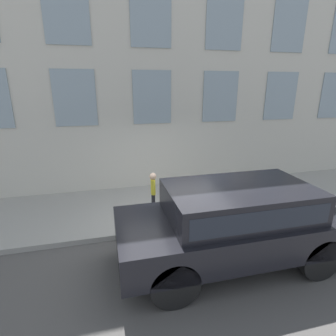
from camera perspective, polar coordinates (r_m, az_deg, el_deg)
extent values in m
plane|color=#514F4C|center=(6.53, 1.85, -13.83)|extent=(80.00, 80.00, 0.00)
cube|color=#9E9B93|center=(7.76, -1.08, -7.95)|extent=(2.94, 60.00, 0.13)
cube|color=beige|center=(8.71, -3.91, 26.56)|extent=(0.30, 40.00, 9.56)
cube|color=#8C9EA8|center=(11.81, 32.52, 13.13)|extent=(0.03, 1.20, 1.61)
cube|color=#8C9EA8|center=(10.31, 23.33, 14.16)|extent=(0.03, 1.20, 1.61)
cube|color=#8C9EA8|center=(9.14, 11.32, 14.95)|extent=(0.03, 1.20, 1.61)
cube|color=#8C9EA8|center=(8.44, -3.45, 15.08)|extent=(0.03, 1.20, 1.61)
cube|color=#8C9EA8|center=(8.34, -19.62, 14.11)|extent=(0.03, 1.20, 1.61)
cube|color=#8C9EA8|center=(10.47, 24.93, 26.31)|extent=(0.03, 1.20, 1.61)
cube|color=#8C9EA8|center=(9.32, 12.24, 28.71)|extent=(0.03, 1.20, 1.61)
cube|color=#8C9EA8|center=(8.64, -3.76, 29.96)|extent=(0.03, 1.20, 1.61)
cube|color=#8C9EA8|center=(8.54, -21.32, 29.10)|extent=(0.03, 1.20, 1.61)
cylinder|color=gold|center=(7.09, 3.21, -9.79)|extent=(0.29, 0.29, 0.04)
cylinder|color=gold|center=(6.94, 3.25, -7.31)|extent=(0.22, 0.22, 0.71)
sphere|color=#A4891E|center=(6.80, 3.30, -4.57)|extent=(0.23, 0.23, 0.23)
cylinder|color=black|center=(6.77, 3.31, -4.03)|extent=(0.08, 0.08, 0.09)
cylinder|color=gold|center=(6.95, 4.53, -6.52)|extent=(0.09, 0.10, 0.09)
cylinder|color=gold|center=(6.86, 1.98, -6.80)|extent=(0.09, 0.10, 0.09)
cylinder|color=#232328|center=(6.99, -3.12, -7.91)|extent=(0.08, 0.08, 0.54)
cylinder|color=#232328|center=(7.09, -3.30, -7.53)|extent=(0.08, 0.08, 0.54)
cube|color=yellow|center=(6.85, -3.28, -4.13)|extent=(0.15, 0.10, 0.41)
cylinder|color=yellow|center=(6.75, -3.11, -4.36)|extent=(0.06, 0.06, 0.39)
cylinder|color=yellow|center=(6.94, -3.44, -3.74)|extent=(0.06, 0.06, 0.39)
sphere|color=beige|center=(6.75, -3.32, -1.81)|extent=(0.18, 0.18, 0.18)
cylinder|color=black|center=(4.50, 1.40, -23.87)|extent=(0.24, 0.82, 0.82)
cylinder|color=black|center=(5.77, -2.85, -13.66)|extent=(0.24, 0.82, 0.82)
cylinder|color=black|center=(5.71, 30.09, -16.58)|extent=(0.24, 0.82, 0.82)
cylinder|color=black|center=(6.75, 20.84, -9.96)|extent=(0.24, 0.82, 0.82)
cube|color=black|center=(5.36, 13.66, -12.90)|extent=(1.83, 4.39, 0.63)
cube|color=black|center=(5.13, 15.23, -6.89)|extent=(1.61, 2.72, 0.57)
cube|color=#1E232D|center=(5.13, 15.23, -6.89)|extent=(1.62, 2.50, 0.37)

